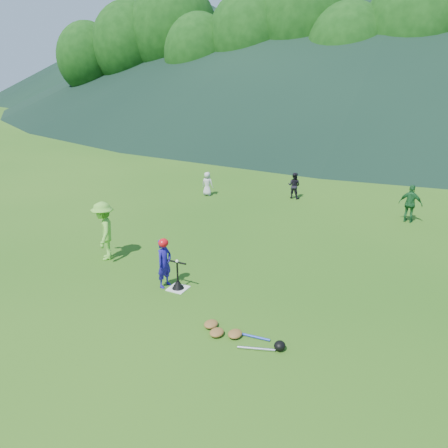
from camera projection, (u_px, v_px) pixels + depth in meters
name	position (u px, v px, depth m)	size (l,w,h in m)	color
ground	(178.00, 289.00, 10.66)	(120.00, 120.00, 0.00)	#225513
home_plate	(178.00, 288.00, 10.66)	(0.45, 0.45, 0.02)	silver
baseball	(177.00, 261.00, 10.42)	(0.08, 0.08, 0.08)	white
batter_child	(164.00, 263.00, 10.61)	(0.45, 0.29, 1.23)	navy
adult_coach	(104.00, 231.00, 12.13)	(1.07, 0.62, 1.66)	#6DC138
fielder_a	(207.00, 184.00, 18.59)	(0.49, 0.32, 1.01)	silver
fielder_b	(294.00, 186.00, 18.13)	(0.53, 0.41, 1.10)	black
fielder_c	(411.00, 204.00, 15.20)	(0.78, 0.33, 1.34)	#1B5B29
batting_tee	(178.00, 284.00, 10.62)	(0.30, 0.30, 0.68)	black
batter_gear	(164.00, 244.00, 10.44)	(0.73, 0.26, 0.59)	red
equipment_pile	(235.00, 334.00, 8.70)	(1.80, 0.63, 0.19)	olive
outfield_fence	(371.00, 130.00, 34.05)	(70.07, 0.08, 1.33)	gray
tree_line	(395.00, 31.00, 36.40)	(70.04, 11.40, 14.82)	#382314
distant_hills	(385.00, 13.00, 77.96)	(155.00, 140.00, 32.00)	black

